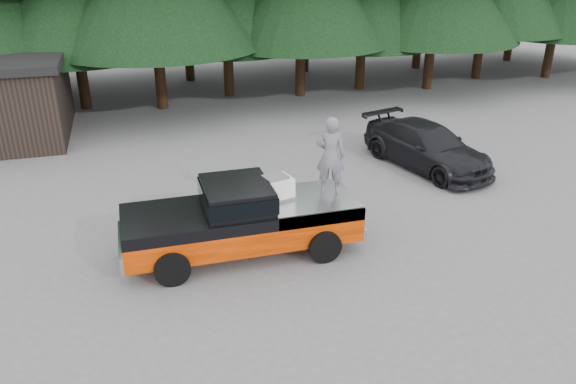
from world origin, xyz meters
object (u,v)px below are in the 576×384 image
object	(u,v)px
pickup_truck	(242,229)
air_compressor	(276,188)
man_on_bed	(330,155)
parked_car	(427,146)

from	to	relation	value
pickup_truck	air_compressor	world-z (taller)	air_compressor
pickup_truck	air_compressor	bearing A→B (deg)	10.79
man_on_bed	pickup_truck	bearing A→B (deg)	24.22
pickup_truck	man_on_bed	bearing A→B (deg)	3.10
man_on_bed	parked_car	size ratio (longest dim) A/B	0.39
air_compressor	man_on_bed	distance (m)	1.61
air_compressor	man_on_bed	world-z (taller)	man_on_bed
air_compressor	parked_car	distance (m)	7.61
pickup_truck	parked_car	distance (m)	8.47
pickup_truck	parked_car	bearing A→B (deg)	28.73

